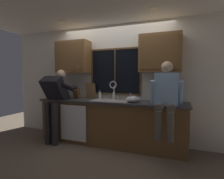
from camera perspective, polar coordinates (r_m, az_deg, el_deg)
name	(u,v)px	position (r m, az deg, el deg)	size (l,w,h in m)	color
back_wall	(116,83)	(3.94, 1.15, 2.18)	(5.44, 0.12, 2.55)	silver
ceiling_downlight_left	(63,21)	(3.95, -15.82, 20.69)	(0.14, 0.14, 0.01)	#FFEAB2
ceiling_downlight_right	(154,9)	(3.28, 13.48, 24.28)	(0.14, 0.14, 0.01)	#FFEAB2
window_glass	(115,72)	(3.87, 1.04, 5.85)	(1.10, 0.02, 0.95)	black
window_frame_top	(115,49)	(3.91, 0.99, 13.09)	(1.17, 0.02, 0.04)	brown
window_frame_bottom	(115,94)	(3.88, 0.98, -1.45)	(1.17, 0.02, 0.04)	brown
window_frame_left	(92,72)	(4.09, -6.56, 5.73)	(0.04, 0.02, 0.95)	brown
window_frame_right	(141,71)	(3.71, 9.31, 5.87)	(0.04, 0.02, 0.95)	brown
window_mullion_center	(115,72)	(3.86, 0.98, 5.85)	(0.02, 0.02, 0.95)	brown
lower_cabinet_run	(110,123)	(3.74, -0.70, -10.90)	(3.04, 0.58, 0.88)	brown
countertop	(109,102)	(3.63, -0.82, -3.94)	(3.10, 0.62, 0.04)	#38383D
dishwasher_front	(73,123)	(3.77, -12.54, -10.59)	(0.60, 0.02, 0.74)	white
upper_cabinet_left	(73,57)	(4.18, -12.56, 10.22)	(0.78, 0.36, 0.72)	brown
upper_cabinet_right	(160,53)	(3.52, 15.43, 11.34)	(0.78, 0.36, 0.72)	brown
sink	(110,105)	(3.64, -0.54, -5.14)	(0.80, 0.46, 0.21)	#B7B7BC
faucet	(114,88)	(3.77, 0.56, 0.54)	(0.18, 0.09, 0.40)	silver
person_standing	(55,98)	(3.92, -18.06, -2.60)	(0.53, 0.69, 1.57)	#262628
person_sitting_on_counter	(166,95)	(3.10, 17.25, -1.70)	(0.54, 0.61, 1.26)	#595147
knife_block	(77,94)	(4.06, -11.41, -1.32)	(0.12, 0.18, 0.32)	brown
cutting_board	(91,91)	(4.04, -6.94, -0.41)	(0.24, 0.02, 0.35)	#997047
mixing_bowl	(133,99)	(3.40, 6.81, -3.15)	(0.26, 0.26, 0.13)	silver
soap_dispenser	(130,99)	(3.37, 6.05, -3.08)	(0.06, 0.07, 0.17)	#668CCC
bottle_green_glass	(114,96)	(3.78, 0.60, -2.01)	(0.05, 0.05, 0.21)	silver
bottle_tall_clear	(100,95)	(3.92, -3.96, -1.88)	(0.06, 0.06, 0.19)	silver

